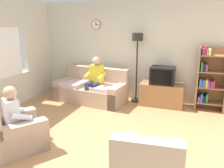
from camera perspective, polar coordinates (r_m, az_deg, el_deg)
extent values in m
plane|color=#B27F51|center=(4.41, -2.48, -13.58)|extent=(12.00, 12.00, 0.00)
cube|color=beige|center=(6.46, 6.33, 8.16)|extent=(6.20, 0.12, 2.70)
cylinder|color=olive|center=(6.71, -3.93, 14.46)|extent=(0.28, 0.03, 0.28)
cylinder|color=white|center=(6.70, -3.98, 14.46)|extent=(0.24, 0.01, 0.24)
cube|color=black|center=(6.69, -4.01, 14.72)|extent=(0.02, 0.01, 0.09)
cube|color=black|center=(6.68, -3.68, 14.46)|extent=(0.11, 0.01, 0.01)
cube|color=beige|center=(7.18, -17.86, 8.62)|extent=(0.12, 1.10, 1.20)
cube|color=tan|center=(6.32, -5.34, -2.54)|extent=(1.98, 1.05, 0.42)
cube|color=tan|center=(6.50, -3.79, 2.10)|extent=(1.91, 0.42, 0.48)
cube|color=tan|center=(5.92, 1.61, -2.98)|extent=(0.31, 0.86, 0.56)
cube|color=tan|center=(6.77, -11.44, -0.99)|extent=(0.31, 0.86, 0.56)
cube|color=beige|center=(5.97, -1.55, -0.94)|extent=(0.67, 0.74, 0.10)
cube|color=beige|center=(6.48, -9.41, 0.14)|extent=(0.67, 0.74, 0.10)
cube|color=olive|center=(6.15, 12.19, -2.53)|extent=(1.10, 0.56, 0.59)
cube|color=black|center=(6.39, 12.52, -1.61)|extent=(1.10, 0.04, 0.03)
cube|color=black|center=(6.00, 12.43, 2.10)|extent=(0.60, 0.48, 0.44)
cube|color=black|center=(5.76, 12.11, 1.59)|extent=(0.50, 0.01, 0.36)
cube|color=olive|center=(6.03, 20.41, 1.27)|extent=(0.04, 0.36, 1.55)
cube|color=olive|center=(6.21, 23.34, 1.36)|extent=(0.64, 0.02, 1.55)
cube|color=olive|center=(6.20, 22.88, -4.21)|extent=(0.60, 0.34, 0.02)
cube|color=#72338C|center=(6.14, 20.71, -3.33)|extent=(0.05, 0.28, 0.15)
cube|color=#2D59A5|center=(6.14, 21.29, -3.11)|extent=(0.05, 0.28, 0.21)
cube|color=black|center=(6.15, 21.85, -3.32)|extent=(0.06, 0.28, 0.17)
cube|color=#267F4C|center=(6.14, 22.41, -3.18)|extent=(0.04, 0.28, 0.21)
cube|color=olive|center=(6.09, 23.24, -0.76)|extent=(0.60, 0.34, 0.02)
cube|color=#2D59A5|center=(6.03, 21.09, 0.40)|extent=(0.06, 0.28, 0.20)
cube|color=#2D59A5|center=(6.04, 21.75, 0.25)|extent=(0.06, 0.28, 0.18)
cube|color=gold|center=(6.04, 22.37, 0.27)|extent=(0.05, 0.28, 0.19)
cube|color=#72338C|center=(6.05, 22.86, 0.09)|extent=(0.04, 0.28, 0.16)
cube|color=#72338C|center=(6.05, 23.41, 0.02)|extent=(0.05, 0.28, 0.16)
cube|color=red|center=(6.05, 23.88, 0.13)|extent=(0.03, 0.28, 0.19)
cube|color=olive|center=(6.01, 23.62, 2.80)|extent=(0.60, 0.34, 0.02)
cube|color=#267F4C|center=(5.95, 21.35, 4.12)|extent=(0.04, 0.28, 0.22)
cube|color=black|center=(5.96, 21.87, 3.97)|extent=(0.05, 0.28, 0.20)
cube|color=#72338C|center=(5.96, 22.39, 3.81)|extent=(0.05, 0.28, 0.17)
cube|color=olive|center=(5.95, 24.01, 6.45)|extent=(0.60, 0.34, 0.02)
cube|color=#72338C|center=(5.90, 21.74, 7.50)|extent=(0.05, 0.28, 0.15)
cube|color=red|center=(5.90, 22.27, 7.74)|extent=(0.03, 0.28, 0.21)
cube|color=gold|center=(5.91, 22.62, 7.37)|extent=(0.03, 0.28, 0.14)
cube|color=silver|center=(5.91, 23.07, 7.33)|extent=(0.04, 0.28, 0.15)
cylinder|color=black|center=(6.45, 5.91, -4.04)|extent=(0.28, 0.28, 0.03)
cylinder|color=black|center=(6.23, 6.12, 3.25)|extent=(0.04, 0.04, 1.70)
cylinder|color=black|center=(6.11, 6.36, 11.54)|extent=(0.28, 0.28, 0.20)
cube|color=tan|center=(4.36, -22.32, -12.15)|extent=(1.13, 1.14, 0.40)
cube|color=tan|center=(4.60, -23.14, -9.70)|extent=(0.61, 0.78, 0.56)
cube|color=tan|center=(4.07, -21.05, -12.78)|extent=(0.61, 0.78, 0.56)
cube|color=#BCAD99|center=(2.67, 8.49, -18.25)|extent=(0.81, 0.25, 0.50)
cube|color=#BCAD99|center=(3.23, 3.44, -19.46)|extent=(0.27, 0.81, 0.56)
cube|color=yellow|center=(6.15, -3.82, 2.49)|extent=(0.36, 0.24, 0.48)
sphere|color=tan|center=(6.08, -3.93, 5.70)|extent=(0.22, 0.22, 0.22)
cylinder|color=#2D334C|center=(6.01, -3.94, -0.18)|extent=(0.17, 0.39, 0.13)
cylinder|color=#2D334C|center=(6.09, -5.41, 0.02)|extent=(0.17, 0.39, 0.13)
cylinder|color=#2D334C|center=(5.93, -4.81, -3.22)|extent=(0.12, 0.12, 0.52)
cylinder|color=#2D334C|center=(6.02, -6.28, -2.98)|extent=(0.12, 0.12, 0.52)
cylinder|color=yellow|center=(5.97, -2.55, 1.93)|extent=(0.13, 0.34, 0.20)
cylinder|color=yellow|center=(6.18, -5.97, 2.31)|extent=(0.13, 0.34, 0.20)
cube|color=silver|center=(4.17, -23.61, -6.62)|extent=(0.39, 0.36, 0.48)
sphere|color=tan|center=(4.07, -23.99, -1.99)|extent=(0.22, 0.22, 0.22)
cylinder|color=#4C4742|center=(4.38, -21.13, -8.73)|extent=(0.32, 0.39, 0.13)
cylinder|color=#4C4742|center=(4.22, -20.45, -9.58)|extent=(0.32, 0.39, 0.13)
cylinder|color=#4C4742|center=(4.51, -18.51, -10.83)|extent=(0.15, 0.15, 0.40)
cylinder|color=#4C4742|center=(4.36, -17.75, -11.73)|extent=(0.15, 0.15, 0.40)
cylinder|color=silver|center=(4.39, -22.96, -5.77)|extent=(0.26, 0.32, 0.20)
cylinder|color=silver|center=(4.01, -21.48, -7.58)|extent=(0.26, 0.32, 0.20)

